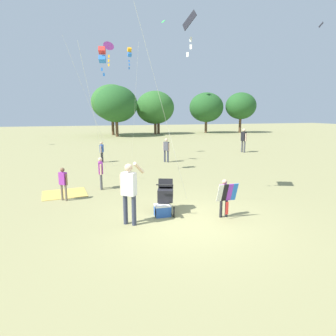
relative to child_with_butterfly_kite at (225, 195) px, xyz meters
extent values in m
plane|color=#938E5B|center=(-1.00, -0.05, -0.67)|extent=(120.00, 120.00, 0.00)
cylinder|color=brown|center=(0.19, 31.54, 0.36)|extent=(0.36, 0.36, 2.07)
ellipsoid|color=#2D6628|center=(0.19, 31.54, 3.53)|extent=(5.34, 4.80, 4.54)
cylinder|color=brown|center=(0.40, 28.87, 0.26)|extent=(0.36, 0.36, 1.87)
ellipsoid|color=#235623|center=(0.40, 28.87, 3.25)|extent=(5.14, 4.62, 4.36)
cylinder|color=brown|center=(5.92, 31.50, 0.09)|extent=(0.36, 0.36, 1.52)
ellipsoid|color=#2D6628|center=(5.92, 31.50, 2.91)|extent=(5.16, 4.65, 4.39)
cylinder|color=brown|center=(6.49, 32.01, 0.49)|extent=(0.36, 0.36, 2.31)
ellipsoid|color=#2D6628|center=(6.49, 32.01, 3.12)|extent=(3.68, 3.32, 3.13)
cylinder|color=brown|center=(13.55, 31.78, 0.17)|extent=(0.36, 0.36, 1.68)
ellipsoid|color=#235623|center=(13.55, 31.78, 2.97)|extent=(4.91, 4.42, 4.17)
cylinder|color=brown|center=(18.51, 30.73, 0.36)|extent=(0.36, 0.36, 2.06)
ellipsoid|color=#235623|center=(18.51, 30.73, 3.18)|extent=(4.48, 4.04, 3.81)
cylinder|color=#232328|center=(0.09, 0.03, -0.40)|extent=(0.08, 0.08, 0.55)
cylinder|color=#232328|center=(-0.08, 0.03, -0.40)|extent=(0.08, 0.08, 0.55)
cube|color=purple|center=(0.00, 0.03, 0.08)|extent=(0.24, 0.15, 0.41)
cylinder|color=tan|center=(0.15, 0.03, 0.05)|extent=(0.06, 0.06, 0.36)
cylinder|color=tan|center=(-0.15, 0.03, 0.05)|extent=(0.06, 0.06, 0.36)
sphere|color=tan|center=(0.00, 0.03, 0.37)|extent=(0.14, 0.14, 0.14)
cube|color=blue|center=(0.22, -0.15, 0.11)|extent=(0.15, 0.18, 0.51)
cube|color=purple|center=(0.07, -0.15, 0.11)|extent=(0.15, 0.18, 0.51)
cube|color=black|center=(-0.07, -0.15, 0.11)|extent=(0.15, 0.18, 0.51)
cube|color=white|center=(-0.22, -0.15, 0.11)|extent=(0.15, 0.18, 0.51)
cube|color=red|center=(0.00, -0.17, -0.34)|extent=(0.08, 0.01, 0.36)
cylinder|color=#33384C|center=(-2.76, 0.32, -0.26)|extent=(0.12, 0.12, 0.81)
cylinder|color=#33384C|center=(-2.55, 0.16, -0.26)|extent=(0.12, 0.12, 0.81)
cube|color=silver|center=(-2.66, 0.24, 0.45)|extent=(0.42, 0.39, 0.61)
cylinder|color=beige|center=(-2.83, 0.38, 0.41)|extent=(0.09, 0.09, 0.54)
cylinder|color=beige|center=(-2.40, 0.21, 0.87)|extent=(0.37, 0.44, 0.38)
sphere|color=beige|center=(-2.66, 0.24, 0.88)|extent=(0.21, 0.21, 0.21)
cylinder|color=black|center=(-1.34, 1.31, -0.53)|extent=(0.13, 0.28, 0.28)
cylinder|color=black|center=(-1.84, 0.63, -0.53)|extent=(0.13, 0.28, 0.28)
cylinder|color=black|center=(-1.35, 0.47, -0.53)|extent=(0.13, 0.28, 0.28)
cube|color=black|center=(-1.47, 0.91, -0.11)|extent=(0.62, 0.75, 0.36)
cube|color=black|center=(-1.43, 1.03, 0.19)|extent=(0.53, 0.53, 0.35)
cylinder|color=black|center=(-1.62, 0.47, 0.29)|extent=(0.47, 0.19, 0.04)
cube|color=black|center=(-0.40, 1.95, 5.07)|extent=(0.41, 0.88, 0.74)
cube|color=white|center=(-0.35, 1.93, 4.51)|extent=(0.06, 0.07, 0.14)
cube|color=white|center=(-0.35, 1.92, 4.29)|extent=(0.07, 0.08, 0.14)
cube|color=white|center=(-0.43, 1.99, 4.07)|extent=(0.06, 0.07, 0.14)
cylinder|color=silver|center=(-1.40, 1.17, 2.12)|extent=(2.02, 1.56, 5.57)
cone|color=purple|center=(-2.17, 9.16, 5.70)|extent=(0.73, 0.69, 0.37)
cube|color=#F4A319|center=(-2.18, 9.14, 5.17)|extent=(0.08, 0.05, 0.14)
cube|color=#F4A319|center=(-2.21, 9.14, 4.95)|extent=(0.08, 0.05, 0.14)
cube|color=#F4A319|center=(-2.21, 9.13, 4.73)|extent=(0.08, 0.06, 0.14)
cylinder|color=silver|center=(-3.26, 8.02, 2.44)|extent=(2.18, 2.28, 6.22)
cube|color=#F4A319|center=(-0.56, 12.31, 6.20)|extent=(0.26, 0.30, 0.29)
cube|color=blue|center=(-0.56, 12.31, 5.91)|extent=(0.26, 0.30, 0.29)
cube|color=blue|center=(-0.60, 12.32, 5.51)|extent=(0.08, 0.06, 0.14)
cube|color=blue|center=(-0.60, 12.29, 5.29)|extent=(0.08, 0.05, 0.14)
cube|color=blue|center=(-0.61, 12.32, 5.07)|extent=(0.08, 0.05, 0.14)
cylinder|color=silver|center=(-0.63, 10.47, 2.61)|extent=(0.13, 3.68, 6.57)
cube|color=red|center=(-2.72, 6.64, 4.96)|extent=(0.36, 0.41, 0.32)
cube|color=blue|center=(-2.72, 6.64, 4.59)|extent=(0.36, 0.41, 0.32)
cube|color=blue|center=(-2.76, 6.60, 4.15)|extent=(0.08, 0.03, 0.14)
cube|color=blue|center=(-2.68, 6.60, 3.93)|extent=(0.08, 0.05, 0.14)
cylinder|color=silver|center=(-3.23, 4.98, 1.95)|extent=(1.03, 3.33, 5.25)
cube|color=black|center=(16.92, 15.22, 9.84)|extent=(0.35, 0.62, 0.55)
cube|color=green|center=(6.45, 29.27, 13.12)|extent=(0.51, 0.48, 0.38)
cylinder|color=#7F705B|center=(-4.39, 2.95, -0.39)|extent=(0.08, 0.08, 0.56)
cylinder|color=#7F705B|center=(-4.52, 3.06, -0.39)|extent=(0.08, 0.08, 0.56)
cube|color=purple|center=(-4.46, 3.00, 0.10)|extent=(0.28, 0.27, 0.42)
cylinder|color=brown|center=(-4.34, 2.90, 0.07)|extent=(0.06, 0.06, 0.37)
cylinder|color=brown|center=(-4.57, 3.10, 0.07)|extent=(0.06, 0.06, 0.37)
sphere|color=brown|center=(-4.46, 3.00, 0.40)|extent=(0.14, 0.14, 0.14)
cylinder|color=#4C4C51|center=(7.76, 11.72, -0.24)|extent=(0.13, 0.13, 0.87)
cylinder|color=#4C4C51|center=(7.71, 11.99, -0.24)|extent=(0.13, 0.13, 0.87)
cube|color=black|center=(7.73, 11.86, 0.52)|extent=(0.30, 0.41, 0.65)
cylinder|color=beige|center=(7.77, 11.62, 0.48)|extent=(0.09, 0.09, 0.58)
cylinder|color=beige|center=(7.69, 12.09, 0.48)|extent=(0.09, 0.09, 0.58)
sphere|color=beige|center=(7.73, 11.86, 0.98)|extent=(0.22, 0.22, 0.22)
cylinder|color=#4C4C51|center=(-3.15, 4.05, -0.36)|extent=(0.09, 0.09, 0.62)
cylinder|color=#4C4C51|center=(-3.14, 4.24, -0.36)|extent=(0.09, 0.09, 0.62)
cube|color=purple|center=(-3.14, 4.15, 0.18)|extent=(0.17, 0.27, 0.46)
cylinder|color=beige|center=(-3.15, 3.98, 0.15)|extent=(0.07, 0.07, 0.41)
cylinder|color=beige|center=(-3.14, 4.32, 0.15)|extent=(0.07, 0.07, 0.41)
sphere|color=beige|center=(-3.14, 4.15, 0.50)|extent=(0.16, 0.16, 0.16)
cylinder|color=#33384C|center=(1.10, 9.29, -0.32)|extent=(0.10, 0.10, 0.70)
cylinder|color=#33384C|center=(0.95, 9.45, -0.32)|extent=(0.10, 0.10, 0.70)
cube|color=#4C4C56|center=(1.02, 9.37, 0.29)|extent=(0.35, 0.35, 0.52)
cylinder|color=beige|center=(1.15, 9.23, 0.26)|extent=(0.08, 0.08, 0.47)
cylinder|color=beige|center=(0.89, 9.51, 0.26)|extent=(0.08, 0.08, 0.47)
sphere|color=beige|center=(1.02, 9.37, 0.66)|extent=(0.18, 0.18, 0.18)
cylinder|color=#232328|center=(-2.72, 10.32, -0.37)|extent=(0.09, 0.09, 0.61)
cylinder|color=#232328|center=(-2.65, 10.50, -0.37)|extent=(0.09, 0.09, 0.61)
cube|color=#284CA8|center=(-2.69, 10.41, 0.17)|extent=(0.25, 0.31, 0.46)
cylinder|color=tan|center=(-2.75, 10.25, 0.14)|extent=(0.07, 0.07, 0.41)
cylinder|color=tan|center=(-2.62, 10.56, 0.14)|extent=(0.07, 0.07, 0.41)
sphere|color=tan|center=(-2.69, 10.41, 0.49)|extent=(0.16, 0.16, 0.16)
cube|color=gold|center=(-4.50, 3.86, -0.66)|extent=(1.66, 1.52, 0.02)
cube|color=#2D5BB7|center=(-1.65, 0.61, -0.52)|extent=(0.44, 0.32, 0.30)
cube|color=white|center=(-1.65, 0.61, -0.34)|extent=(0.45, 0.33, 0.05)
camera|label=1|loc=(-3.76, -7.02, 2.28)|focal=30.78mm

